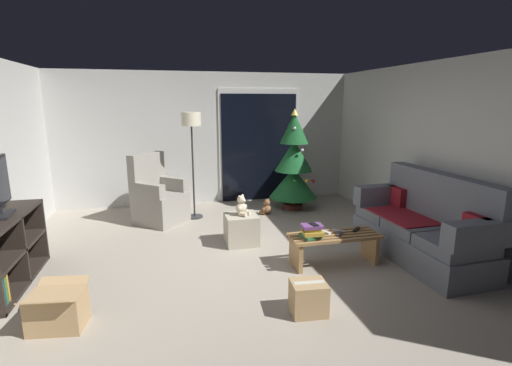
% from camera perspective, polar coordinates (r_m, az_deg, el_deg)
% --- Properties ---
extents(ground_plane, '(7.00, 7.00, 0.00)m').
position_cam_1_polar(ground_plane, '(4.71, -2.79, -12.22)').
color(ground_plane, '#9E9384').
extents(wall_back, '(5.72, 0.12, 2.50)m').
position_cam_1_polar(wall_back, '(7.34, -7.45, 6.73)').
color(wall_back, beige).
rests_on(wall_back, ground).
extents(wall_right, '(0.12, 6.00, 2.50)m').
position_cam_1_polar(wall_right, '(5.62, 27.14, 3.77)').
color(wall_right, beige).
rests_on(wall_right, ground).
extents(patio_door_frame, '(1.60, 0.02, 2.20)m').
position_cam_1_polar(patio_door_frame, '(7.47, 0.44, 5.76)').
color(patio_door_frame, silver).
rests_on(patio_door_frame, ground).
extents(patio_door_glass, '(1.50, 0.02, 2.10)m').
position_cam_1_polar(patio_door_glass, '(7.46, 0.47, 5.37)').
color(patio_door_glass, black).
rests_on(patio_door_glass, ground).
extents(couch, '(0.83, 1.96, 1.08)m').
position_cam_1_polar(couch, '(5.19, 24.16, -6.21)').
color(couch, slate).
rests_on(couch, ground).
extents(coffee_table, '(1.10, 0.40, 0.38)m').
position_cam_1_polar(coffee_table, '(4.71, 11.82, -9.11)').
color(coffee_table, '#9E7547').
rests_on(coffee_table, ground).
extents(remote_graphite, '(0.13, 0.15, 0.02)m').
position_cam_1_polar(remote_graphite, '(4.66, 12.59, -7.60)').
color(remote_graphite, '#333338').
rests_on(remote_graphite, coffee_table).
extents(remote_white, '(0.11, 0.16, 0.02)m').
position_cam_1_polar(remote_white, '(4.69, 10.45, -7.35)').
color(remote_white, silver).
rests_on(remote_white, coffee_table).
extents(remote_black, '(0.14, 0.14, 0.02)m').
position_cam_1_polar(remote_black, '(4.86, 15.06, -6.87)').
color(remote_black, black).
rests_on(remote_black, coffee_table).
extents(remote_silver, '(0.15, 0.14, 0.02)m').
position_cam_1_polar(remote_silver, '(4.76, 12.41, -7.14)').
color(remote_silver, '#ADADB2').
rests_on(remote_silver, coffee_table).
extents(book_stack, '(0.26, 0.24, 0.16)m').
position_cam_1_polar(book_stack, '(4.49, 8.52, -7.31)').
color(book_stack, '#337042').
rests_on(book_stack, coffee_table).
extents(cell_phone, '(0.09, 0.15, 0.01)m').
position_cam_1_polar(cell_phone, '(4.46, 8.78, -6.24)').
color(cell_phone, black).
rests_on(cell_phone, book_stack).
extents(christmas_tree, '(0.87, 0.87, 1.83)m').
position_cam_1_polar(christmas_tree, '(6.84, 5.76, 2.71)').
color(christmas_tree, '#4C1E19').
rests_on(christmas_tree, ground).
extents(armchair, '(0.97, 0.97, 1.13)m').
position_cam_1_polar(armchair, '(6.34, -14.70, -2.25)').
color(armchair, gray).
rests_on(armchair, ground).
extents(floor_lamp, '(0.32, 0.32, 1.78)m').
position_cam_1_polar(floor_lamp, '(6.28, -9.80, 8.06)').
color(floor_lamp, '#2D2D30').
rests_on(floor_lamp, ground).
extents(media_shelf, '(0.40, 1.40, 0.78)m').
position_cam_1_polar(media_shelf, '(4.82, -34.35, -9.13)').
color(media_shelf, black).
rests_on(media_shelf, ground).
extents(ottoman, '(0.44, 0.44, 0.42)m').
position_cam_1_polar(ottoman, '(5.26, -2.25, -7.04)').
color(ottoman, '#B2A893').
rests_on(ottoman, ground).
extents(teddy_bear_cream, '(0.21, 0.21, 0.29)m').
position_cam_1_polar(teddy_bear_cream, '(5.16, -2.18, -3.60)').
color(teddy_bear_cream, beige).
rests_on(teddy_bear_cream, ottoman).
extents(teddy_bear_chestnut_by_tree, '(0.21, 0.22, 0.29)m').
position_cam_1_polar(teddy_bear_chestnut_by_tree, '(6.60, 1.60, -3.80)').
color(teddy_bear_chestnut_by_tree, brown).
rests_on(teddy_bear_chestnut_by_tree, ground).
extents(cardboard_box_open_near_shelf, '(0.49, 0.53, 0.38)m').
position_cam_1_polar(cardboard_box_open_near_shelf, '(3.86, -28.02, -16.74)').
color(cardboard_box_open_near_shelf, tan).
rests_on(cardboard_box_open_near_shelf, ground).
extents(cardboard_box_taped_mid_floor, '(0.35, 0.30, 0.31)m').
position_cam_1_polar(cardboard_box_taped_mid_floor, '(3.69, 8.01, -16.95)').
color(cardboard_box_taped_mid_floor, tan).
rests_on(cardboard_box_taped_mid_floor, ground).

